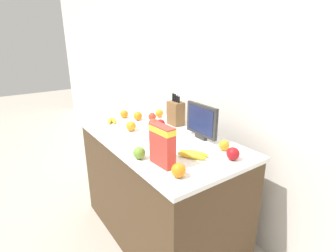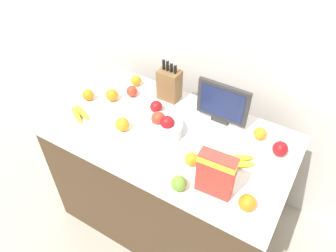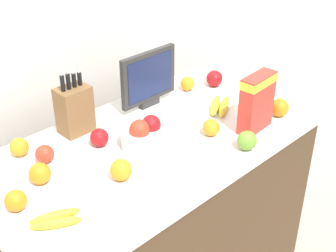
% 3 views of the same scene
% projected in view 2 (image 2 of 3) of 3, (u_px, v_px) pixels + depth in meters
% --- Properties ---
extents(ground_plane, '(14.00, 14.00, 0.00)m').
position_uv_depth(ground_plane, '(168.00, 216.00, 2.51)').
color(ground_plane, '#B2A899').
extents(wall_back, '(9.00, 0.06, 2.60)m').
position_uv_depth(wall_back, '(219.00, 27.00, 1.99)').
color(wall_back, silver).
rests_on(wall_back, ground_plane).
extents(counter, '(1.43, 0.78, 0.90)m').
position_uv_depth(counter, '(168.00, 180.00, 2.20)').
color(counter, '#4C3823').
rests_on(counter, ground_plane).
extents(knife_block, '(0.14, 0.10, 0.31)m').
position_uv_depth(knife_block, '(169.00, 84.00, 2.05)').
color(knife_block, brown).
rests_on(knife_block, counter).
extents(small_monitor, '(0.31, 0.03, 0.27)m').
position_uv_depth(small_monitor, '(223.00, 103.00, 1.86)').
color(small_monitor, '#2D2D2D').
rests_on(small_monitor, counter).
extents(cereal_box, '(0.18, 0.08, 0.25)m').
position_uv_depth(cereal_box, '(216.00, 173.00, 1.50)').
color(cereal_box, red).
rests_on(cereal_box, counter).
extents(fruit_bowl, '(0.22, 0.22, 0.13)m').
position_uv_depth(fruit_bowl, '(163.00, 127.00, 1.85)').
color(fruit_bowl, silver).
rests_on(fruit_bowl, counter).
extents(banana_bunch_left, '(0.18, 0.13, 0.03)m').
position_uv_depth(banana_bunch_left, '(79.00, 113.00, 1.99)').
color(banana_bunch_left, yellow).
rests_on(banana_bunch_left, counter).
extents(banana_bunch_right, '(0.21, 0.17, 0.04)m').
position_uv_depth(banana_bunch_right, '(236.00, 161.00, 1.71)').
color(banana_bunch_right, yellow).
rests_on(banana_bunch_right, counter).
extents(apple_rear, '(0.08, 0.08, 0.08)m').
position_uv_depth(apple_rear, '(179.00, 183.00, 1.58)').
color(apple_rear, '#6B9E33').
rests_on(apple_rear, counter).
extents(apple_rightmost, '(0.07, 0.07, 0.07)m').
position_uv_depth(apple_rightmost, '(132.00, 91.00, 2.11)').
color(apple_rightmost, red).
rests_on(apple_rightmost, counter).
extents(apple_by_knife_block, '(0.08, 0.08, 0.08)m').
position_uv_depth(apple_by_knife_block, '(280.00, 149.00, 1.74)').
color(apple_by_knife_block, '#A31419').
rests_on(apple_by_knife_block, counter).
extents(apple_middle, '(0.08, 0.08, 0.08)m').
position_uv_depth(apple_middle, '(156.00, 107.00, 2.00)').
color(apple_middle, '#A31419').
rests_on(apple_middle, counter).
extents(orange_mid_left, '(0.07, 0.07, 0.07)m').
position_uv_depth(orange_mid_left, '(136.00, 80.00, 2.20)').
color(orange_mid_left, orange).
rests_on(orange_mid_left, counter).
extents(orange_mid_right, '(0.07, 0.07, 0.07)m').
position_uv_depth(orange_mid_right, '(88.00, 95.00, 2.09)').
color(orange_mid_right, orange).
rests_on(orange_mid_right, counter).
extents(orange_back_center, '(0.07, 0.07, 0.07)m').
position_uv_depth(orange_back_center, '(260.00, 134.00, 1.83)').
color(orange_back_center, orange).
rests_on(orange_back_center, counter).
extents(orange_front_left, '(0.08, 0.08, 0.08)m').
position_uv_depth(orange_front_left, '(247.00, 203.00, 1.50)').
color(orange_front_left, orange).
rests_on(orange_front_left, counter).
extents(orange_front_center, '(0.08, 0.08, 0.08)m').
position_uv_depth(orange_front_center, '(112.00, 95.00, 2.08)').
color(orange_front_center, orange).
rests_on(orange_front_center, counter).
extents(orange_by_cereal, '(0.08, 0.08, 0.08)m').
position_uv_depth(orange_by_cereal, '(122.00, 124.00, 1.88)').
color(orange_by_cereal, orange).
rests_on(orange_by_cereal, counter).
extents(orange_near_bowl, '(0.07, 0.07, 0.07)m').
position_uv_depth(orange_near_bowl, '(191.00, 159.00, 1.69)').
color(orange_near_bowl, orange).
rests_on(orange_near_bowl, counter).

